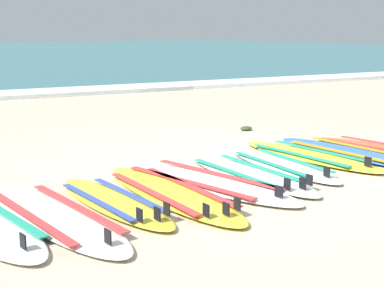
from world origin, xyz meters
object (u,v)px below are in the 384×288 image
object	(u,v)px
surfboard_6	(282,165)
surfboard_9	(377,148)
surfboard_3	(171,193)
surfboard_7	(310,156)
surfboard_5	(249,174)
surfboard_4	(203,181)
surfboard_8	(352,153)
surfboard_1	(54,216)
surfboard_2	(114,202)

from	to	relation	value
surfboard_6	surfboard_9	world-z (taller)	same
surfboard_3	surfboard_6	xyz separation A→B (m)	(1.66, 0.42, -0.00)
surfboard_7	surfboard_5	bearing A→B (deg)	-161.55
surfboard_4	surfboard_7	bearing A→B (deg)	13.19
surfboard_5	surfboard_7	bearing A→B (deg)	18.45
surfboard_4	surfboard_8	bearing A→B (deg)	6.94
surfboard_3	surfboard_8	xyz separation A→B (m)	(2.88, 0.52, -0.00)
surfboard_4	surfboard_7	world-z (taller)	same
surfboard_7	surfboard_8	xyz separation A→B (m)	(0.60, -0.13, -0.00)
surfboard_3	surfboard_8	world-z (taller)	same
surfboard_3	surfboard_1	bearing A→B (deg)	-173.11
surfboard_5	surfboard_6	bearing A→B (deg)	16.12
surfboard_3	surfboard_6	size ratio (longest dim) A/B	1.22
surfboard_2	surfboard_8	distance (m)	3.51
surfboard_5	surfboard_8	world-z (taller)	same
surfboard_6	surfboard_7	xyz separation A→B (m)	(0.61, 0.23, -0.00)
surfboard_7	surfboard_1	bearing A→B (deg)	-167.16
surfboard_9	surfboard_2	bearing A→B (deg)	-171.41
surfboard_2	surfboard_5	size ratio (longest dim) A/B	0.90
surfboard_4	surfboard_5	world-z (taller)	same
surfboard_2	surfboard_6	size ratio (longest dim) A/B	1.01
surfboard_6	surfboard_7	distance (m)	0.65
surfboard_3	surfboard_9	xyz separation A→B (m)	(3.39, 0.59, 0.00)
surfboard_1	surfboard_8	world-z (taller)	same
surfboard_3	surfboard_7	xyz separation A→B (m)	(2.28, 0.65, -0.00)
surfboard_8	surfboard_9	bearing A→B (deg)	8.27
surfboard_5	surfboard_6	distance (m)	0.60
surfboard_4	surfboard_7	distance (m)	1.84
surfboard_5	surfboard_7	size ratio (longest dim) A/B	0.96
surfboard_3	surfboard_6	world-z (taller)	same
surfboard_2	surfboard_9	size ratio (longest dim) A/B	1.01
surfboard_1	surfboard_9	world-z (taller)	same
surfboard_7	surfboard_2	bearing A→B (deg)	-167.14
surfboard_2	surfboard_6	bearing A→B (deg)	10.67
surfboard_2	surfboard_9	bearing A→B (deg)	8.59
surfboard_3	surfboard_4	size ratio (longest dim) A/B	0.93
surfboard_7	surfboard_9	bearing A→B (deg)	-2.81
surfboard_2	surfboard_4	xyz separation A→B (m)	(1.08, 0.24, -0.00)
surfboard_7	surfboard_3	bearing A→B (deg)	-164.16
surfboard_3	surfboard_5	distance (m)	1.11
surfboard_7	surfboard_8	distance (m)	0.61
surfboard_6	surfboard_9	bearing A→B (deg)	5.82
surfboard_6	surfboard_7	size ratio (longest dim) A/B	0.86
surfboard_7	surfboard_9	distance (m)	1.11
surfboard_2	surfboard_9	world-z (taller)	same
surfboard_6	surfboard_7	bearing A→B (deg)	20.58
surfboard_1	surfboard_7	size ratio (longest dim) A/B	1.07
surfboard_1	surfboard_8	size ratio (longest dim) A/B	0.98
surfboard_1	surfboard_2	xyz separation A→B (m)	(0.59, 0.13, 0.00)
surfboard_4	surfboard_6	size ratio (longest dim) A/B	1.31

